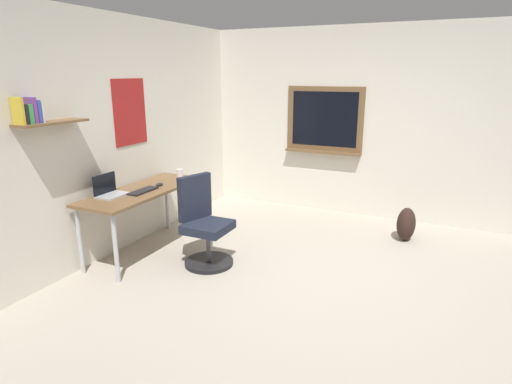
{
  "coord_description": "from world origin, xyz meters",
  "views": [
    {
      "loc": [
        -3.54,
        -0.99,
        1.98
      ],
      "look_at": [
        0.11,
        0.73,
        0.85
      ],
      "focal_mm": 29.91,
      "sensor_mm": 36.0,
      "label": 1
    }
  ],
  "objects_px": {
    "coffee_mug": "(180,173)",
    "backpack": "(406,224)",
    "keyboard": "(143,191)",
    "desk": "(143,196)",
    "office_chair": "(204,227)",
    "laptop": "(109,191)",
    "computer_mouse": "(159,184)"
  },
  "relations": [
    {
      "from": "keyboard",
      "to": "backpack",
      "type": "bearing_deg",
      "value": -56.33
    },
    {
      "from": "keyboard",
      "to": "laptop",
      "type": "bearing_deg",
      "value": 141.62
    },
    {
      "from": "computer_mouse",
      "to": "coffee_mug",
      "type": "bearing_deg",
      "value": 5.99
    },
    {
      "from": "laptop",
      "to": "computer_mouse",
      "type": "bearing_deg",
      "value": -21.34
    },
    {
      "from": "computer_mouse",
      "to": "backpack",
      "type": "distance_m",
      "value": 2.99
    },
    {
      "from": "coffee_mug",
      "to": "desk",
      "type": "bearing_deg",
      "value": 178.02
    },
    {
      "from": "desk",
      "to": "office_chair",
      "type": "xyz_separation_m",
      "value": [
        0.03,
        -0.76,
        -0.26
      ]
    },
    {
      "from": "office_chair",
      "to": "backpack",
      "type": "distance_m",
      "value": 2.48
    },
    {
      "from": "laptop",
      "to": "coffee_mug",
      "type": "bearing_deg",
      "value": -9.15
    },
    {
      "from": "backpack",
      "to": "coffee_mug",
      "type": "bearing_deg",
      "value": 110.03
    },
    {
      "from": "desk",
      "to": "keyboard",
      "type": "xyz_separation_m",
      "value": [
        -0.08,
        -0.07,
        0.08
      ]
    },
    {
      "from": "computer_mouse",
      "to": "coffee_mug",
      "type": "height_order",
      "value": "coffee_mug"
    },
    {
      "from": "laptop",
      "to": "keyboard",
      "type": "distance_m",
      "value": 0.35
    },
    {
      "from": "office_chair",
      "to": "laptop",
      "type": "relative_size",
      "value": 3.06
    },
    {
      "from": "laptop",
      "to": "backpack",
      "type": "xyz_separation_m",
      "value": [
        1.98,
        -2.78,
        -0.59
      ]
    },
    {
      "from": "coffee_mug",
      "to": "backpack",
      "type": "bearing_deg",
      "value": -69.97
    },
    {
      "from": "computer_mouse",
      "to": "office_chair",
      "type": "bearing_deg",
      "value": -104.07
    },
    {
      "from": "laptop",
      "to": "backpack",
      "type": "relative_size",
      "value": 0.76
    },
    {
      "from": "keyboard",
      "to": "backpack",
      "type": "height_order",
      "value": "keyboard"
    },
    {
      "from": "keyboard",
      "to": "computer_mouse",
      "type": "distance_m",
      "value": 0.28
    },
    {
      "from": "keyboard",
      "to": "coffee_mug",
      "type": "xyz_separation_m",
      "value": [
        0.76,
        0.05,
        0.04
      ]
    },
    {
      "from": "office_chair",
      "to": "laptop",
      "type": "distance_m",
      "value": 1.06
    },
    {
      "from": "backpack",
      "to": "keyboard",
      "type": "bearing_deg",
      "value": 123.67
    },
    {
      "from": "laptop",
      "to": "keyboard",
      "type": "height_order",
      "value": "laptop"
    },
    {
      "from": "office_chair",
      "to": "keyboard",
      "type": "height_order",
      "value": "office_chair"
    },
    {
      "from": "laptop",
      "to": "computer_mouse",
      "type": "height_order",
      "value": "laptop"
    },
    {
      "from": "coffee_mug",
      "to": "backpack",
      "type": "xyz_separation_m",
      "value": [
        0.95,
        -2.62,
        -0.58
      ]
    },
    {
      "from": "office_chair",
      "to": "coffee_mug",
      "type": "height_order",
      "value": "office_chair"
    },
    {
      "from": "keyboard",
      "to": "office_chair",
      "type": "bearing_deg",
      "value": -81.21
    },
    {
      "from": "laptop",
      "to": "coffee_mug",
      "type": "relative_size",
      "value": 3.37
    },
    {
      "from": "coffee_mug",
      "to": "backpack",
      "type": "height_order",
      "value": "coffee_mug"
    },
    {
      "from": "laptop",
      "to": "desk",
      "type": "bearing_deg",
      "value": -22.12
    }
  ]
}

